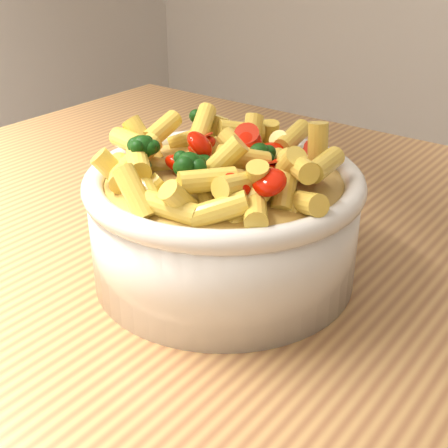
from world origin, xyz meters
The scene contains 3 objects.
table centered at (0.00, 0.00, 0.80)m, with size 1.20×0.80×0.90m.
serving_bowl centered at (-0.08, -0.06, 0.95)m, with size 0.24×0.24×0.10m.
pasta_salad centered at (-0.08, -0.06, 1.02)m, with size 0.19×0.19×0.04m.
Camera 1 is at (0.22, -0.45, 1.20)m, focal length 50.00 mm.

